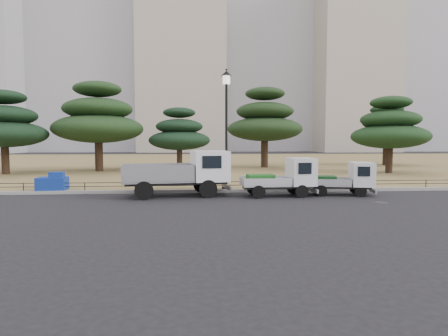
{
  "coord_description": "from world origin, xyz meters",
  "views": [
    {
      "loc": [
        -1.35,
        -16.47,
        2.6
      ],
      "look_at": [
        0.0,
        2.0,
        1.3
      ],
      "focal_mm": 30.0,
      "sensor_mm": 36.0,
      "label": 1
    }
  ],
  "objects": [
    {
      "name": "lawn",
      "position": [
        0.0,
        30.6,
        0.07
      ],
      "size": [
        120.0,
        56.0,
        0.15
      ],
      "primitive_type": "cube",
      "color": "olive",
      "rests_on": "ground"
    },
    {
      "name": "tower_east",
      "position": [
        40.0,
        82.0,
        24.0
      ],
      "size": [
        20.0,
        18.0,
        48.0
      ],
      "primitive_type": "cube",
      "color": "#AAA08C",
      "rests_on": "ground"
    },
    {
      "name": "curb",
      "position": [
        0.0,
        2.6,
        0.08
      ],
      "size": [
        120.0,
        0.25,
        0.16
      ],
      "primitive_type": "cube",
      "color": "gray",
      "rests_on": "ground"
    },
    {
      "name": "tarp_pile",
      "position": [
        -8.67,
        3.05,
        0.52
      ],
      "size": [
        1.45,
        1.1,
        0.93
      ],
      "rotation": [
        0.0,
        0.0,
        0.06
      ],
      "color": "#13359A",
      "rests_on": "lawn"
    },
    {
      "name": "pine_east_far",
      "position": [
        18.48,
        21.52,
        3.8
      ],
      "size": [
        6.3,
        6.3,
        6.33
      ],
      "color": "black",
      "rests_on": "lawn"
    },
    {
      "name": "tower_far_east",
      "position": [
        58.0,
        90.0,
        35.0
      ],
      "size": [
        24.0,
        20.0,
        70.0
      ],
      "primitive_type": "cube",
      "color": "#A0A0A5",
      "rests_on": "ground"
    },
    {
      "name": "tower_center_right",
      "position": [
        18.0,
        95.0,
        40.0
      ],
      "size": [
        26.0,
        24.0,
        80.0
      ],
      "primitive_type": "cube",
      "color": "#A0A0A5",
      "rests_on": "ground"
    },
    {
      "name": "truck_kei_rear",
      "position": [
        5.86,
        1.17,
        0.81
      ],
      "size": [
        3.27,
        1.86,
        1.61
      ],
      "rotation": [
        0.0,
        0.0,
        -0.19
      ],
      "color": "black",
      "rests_on": "ground"
    },
    {
      "name": "tower_center_left",
      "position": [
        -5.0,
        85.0,
        27.5
      ],
      "size": [
        22.0,
        20.0,
        55.0
      ],
      "primitive_type": "cube",
      "color": "#AAA08C",
      "rests_on": "ground"
    },
    {
      "name": "truck_kei_front",
      "position": [
        2.8,
        1.08,
        0.91
      ],
      "size": [
        3.5,
        1.62,
        1.82
      ],
      "rotation": [
        0.0,
        0.0,
        0.04
      ],
      "color": "black",
      "rests_on": "ground"
    },
    {
      "name": "truck_large",
      "position": [
        -2.03,
        1.48,
        1.2
      ],
      "size": [
        5.19,
        2.64,
        2.16
      ],
      "rotation": [
        0.0,
        0.0,
        0.15
      ],
      "color": "black",
      "rests_on": "ground"
    },
    {
      "name": "pine_center_left",
      "position": [
        -2.84,
        16.12,
        3.27
      ],
      "size": [
        5.31,
        5.31,
        5.4
      ],
      "color": "black",
      "rests_on": "lawn"
    },
    {
      "name": "pine_center_right",
      "position": [
        5.16,
        19.12,
        4.57
      ],
      "size": [
        7.19,
        7.19,
        7.63
      ],
      "color": "black",
      "rests_on": "lawn"
    },
    {
      "name": "pine_west_far",
      "position": [
        -15.89,
        13.09,
        3.81
      ],
      "size": [
        6.28,
        6.28,
        6.35
      ],
      "color": "black",
      "rests_on": "lawn"
    },
    {
      "name": "ground",
      "position": [
        0.0,
        0.0,
        0.0
      ],
      "size": [
        220.0,
        220.0,
        0.0
      ],
      "primitive_type": "plane",
      "color": "black"
    },
    {
      "name": "pine_east_near",
      "position": [
        13.76,
        11.89,
        3.61
      ],
      "size": [
        5.94,
        5.94,
        6.0
      ],
      "color": "black",
      "rests_on": "lawn"
    },
    {
      "name": "pipe_fence",
      "position": [
        0.0,
        2.75,
        0.44
      ],
      "size": [
        38.0,
        0.04,
        0.4
      ],
      "color": "black",
      "rests_on": "lawn"
    },
    {
      "name": "pine_west_near",
      "position": [
        -9.5,
        15.42,
        4.43
      ],
      "size": [
        7.42,
        7.42,
        7.42
      ],
      "color": "black",
      "rests_on": "lawn"
    },
    {
      "name": "street_lamp",
      "position": [
        0.19,
        2.9,
        4.27
      ],
      "size": [
        0.55,
        0.55,
        6.09
      ],
      "color": "black",
      "rests_on": "lawn"
    },
    {
      "name": "manhole",
      "position": [
        6.5,
        -1.2,
        0.01
      ],
      "size": [
        0.6,
        0.6,
        0.01
      ],
      "primitive_type": "cylinder",
      "color": "#2D2D30",
      "rests_on": "ground"
    }
  ]
}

